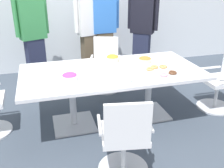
{
  "coord_description": "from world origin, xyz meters",
  "views": [
    {
      "loc": [
        -0.89,
        -3.13,
        1.96
      ],
      "look_at": [
        0.0,
        0.0,
        0.55
      ],
      "focal_mm": 41.59,
      "sensor_mm": 36.0,
      "label": 1
    }
  ],
  "objects_px": {
    "office_chair_2": "(221,83)",
    "person_standing_1": "(90,30)",
    "conference_table": "(112,79)",
    "office_chair_3": "(105,67)",
    "person_standing_3": "(142,29)",
    "napkin_pile": "(50,69)",
    "person_standing_2": "(104,27)",
    "snack_bowl_candy_mix": "(70,77)",
    "snack_bowl_chips_orange": "(112,58)",
    "donut_platter": "(161,71)",
    "person_standing_0": "(33,34)",
    "snack_bowl_pretzels": "(145,60)",
    "office_chair_1": "(125,141)",
    "plate_stack": "(125,80)"
  },
  "relations": [
    {
      "from": "plate_stack",
      "to": "person_standing_0",
      "type": "bearing_deg",
      "value": 116.89
    },
    {
      "from": "conference_table",
      "to": "person_standing_3",
      "type": "distance_m",
      "value": 1.98
    },
    {
      "from": "napkin_pile",
      "to": "plate_stack",
      "type": "bearing_deg",
      "value": -35.17
    },
    {
      "from": "person_standing_0",
      "to": "person_standing_3",
      "type": "bearing_deg",
      "value": 157.81
    },
    {
      "from": "office_chair_1",
      "to": "snack_bowl_chips_orange",
      "type": "distance_m",
      "value": 1.52
    },
    {
      "from": "office_chair_3",
      "to": "plate_stack",
      "type": "distance_m",
      "value": 1.54
    },
    {
      "from": "office_chair_2",
      "to": "person_standing_1",
      "type": "relative_size",
      "value": 0.51
    },
    {
      "from": "snack_bowl_chips_orange",
      "to": "plate_stack",
      "type": "relative_size",
      "value": 1.05
    },
    {
      "from": "conference_table",
      "to": "office_chair_3",
      "type": "xyz_separation_m",
      "value": [
        0.19,
        1.1,
        -0.22
      ]
    },
    {
      "from": "office_chair_2",
      "to": "person_standing_3",
      "type": "xyz_separation_m",
      "value": [
        -0.61,
        1.74,
        0.53
      ]
    },
    {
      "from": "person_standing_3",
      "to": "office_chair_1",
      "type": "bearing_deg",
      "value": 102.58
    },
    {
      "from": "person_standing_2",
      "to": "person_standing_3",
      "type": "height_order",
      "value": "person_standing_2"
    },
    {
      "from": "office_chair_3",
      "to": "snack_bowl_chips_orange",
      "type": "relative_size",
      "value": 4.66
    },
    {
      "from": "person_standing_0",
      "to": "person_standing_2",
      "type": "relative_size",
      "value": 0.97
    },
    {
      "from": "conference_table",
      "to": "person_standing_3",
      "type": "xyz_separation_m",
      "value": [
        1.08,
        1.63,
        0.31
      ]
    },
    {
      "from": "office_chair_1",
      "to": "office_chair_2",
      "type": "relative_size",
      "value": 1.0
    },
    {
      "from": "plate_stack",
      "to": "office_chair_2",
      "type": "bearing_deg",
      "value": 9.9
    },
    {
      "from": "office_chair_3",
      "to": "snack_bowl_chips_orange",
      "type": "distance_m",
      "value": 0.85
    },
    {
      "from": "plate_stack",
      "to": "napkin_pile",
      "type": "bearing_deg",
      "value": 144.83
    },
    {
      "from": "office_chair_3",
      "to": "snack_bowl_candy_mix",
      "type": "bearing_deg",
      "value": 78.11
    },
    {
      "from": "person_standing_3",
      "to": "donut_platter",
      "type": "relative_size",
      "value": 4.41
    },
    {
      "from": "person_standing_1",
      "to": "snack_bowl_pretzels",
      "type": "xyz_separation_m",
      "value": [
        0.5,
        -1.56,
        -0.15
      ]
    },
    {
      "from": "office_chair_3",
      "to": "snack_bowl_pretzels",
      "type": "relative_size",
      "value": 4.64
    },
    {
      "from": "person_standing_3",
      "to": "snack_bowl_chips_orange",
      "type": "bearing_deg",
      "value": 90.18
    },
    {
      "from": "office_chair_3",
      "to": "donut_platter",
      "type": "bearing_deg",
      "value": 126.16
    },
    {
      "from": "conference_table",
      "to": "person_standing_1",
      "type": "relative_size",
      "value": 1.34
    },
    {
      "from": "person_standing_0",
      "to": "napkin_pile",
      "type": "relative_size",
      "value": 11.49
    },
    {
      "from": "office_chair_1",
      "to": "office_chair_3",
      "type": "height_order",
      "value": "same"
    },
    {
      "from": "conference_table",
      "to": "office_chair_3",
      "type": "distance_m",
      "value": 1.13
    },
    {
      "from": "office_chair_2",
      "to": "person_standing_1",
      "type": "bearing_deg",
      "value": 41.91
    },
    {
      "from": "conference_table",
      "to": "snack_bowl_chips_orange",
      "type": "distance_m",
      "value": 0.4
    },
    {
      "from": "office_chair_3",
      "to": "person_standing_1",
      "type": "xyz_separation_m",
      "value": [
        -0.14,
        0.65,
        0.53
      ]
    },
    {
      "from": "office_chair_2",
      "to": "napkin_pile",
      "type": "relative_size",
      "value": 5.77
    },
    {
      "from": "snack_bowl_candy_mix",
      "to": "snack_bowl_pretzels",
      "type": "bearing_deg",
      "value": 19.05
    },
    {
      "from": "office_chair_3",
      "to": "napkin_pile",
      "type": "relative_size",
      "value": 5.77
    },
    {
      "from": "snack_bowl_chips_orange",
      "to": "donut_platter",
      "type": "xyz_separation_m",
      "value": [
        0.5,
        -0.59,
        -0.03
      ]
    },
    {
      "from": "person_standing_2",
      "to": "snack_bowl_candy_mix",
      "type": "bearing_deg",
      "value": 61.81
    },
    {
      "from": "person_standing_0",
      "to": "snack_bowl_pretzels",
      "type": "distance_m",
      "value": 2.13
    },
    {
      "from": "person_standing_0",
      "to": "snack_bowl_pretzels",
      "type": "relative_size",
      "value": 9.24
    },
    {
      "from": "person_standing_3",
      "to": "snack_bowl_candy_mix",
      "type": "relative_size",
      "value": 9.06
    },
    {
      "from": "person_standing_2",
      "to": "snack_bowl_candy_mix",
      "type": "distance_m",
      "value": 2.15
    },
    {
      "from": "person_standing_1",
      "to": "plate_stack",
      "type": "xyz_separation_m",
      "value": [
        -0.0,
        -2.14,
        -0.17
      ]
    },
    {
      "from": "person_standing_2",
      "to": "donut_platter",
      "type": "height_order",
      "value": "person_standing_2"
    },
    {
      "from": "office_chair_2",
      "to": "office_chair_3",
      "type": "distance_m",
      "value": 1.93
    },
    {
      "from": "office_chair_2",
      "to": "office_chair_3",
      "type": "height_order",
      "value": "same"
    },
    {
      "from": "office_chair_2",
      "to": "donut_platter",
      "type": "xyz_separation_m",
      "value": [
        -1.09,
        -0.14,
        0.36
      ]
    },
    {
      "from": "office_chair_2",
      "to": "person_standing_3",
      "type": "relative_size",
      "value": 0.51
    },
    {
      "from": "person_standing_3",
      "to": "snack_bowl_chips_orange",
      "type": "relative_size",
      "value": 9.17
    },
    {
      "from": "office_chair_2",
      "to": "person_standing_0",
      "type": "height_order",
      "value": "person_standing_0"
    },
    {
      "from": "person_standing_2",
      "to": "napkin_pile",
      "type": "relative_size",
      "value": 11.8
    }
  ]
}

